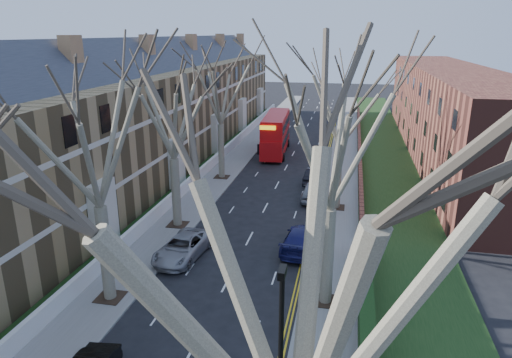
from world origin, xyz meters
The scene contains 17 objects.
pavement_left centered at (-6.00, 39.00, 0.06)m, with size 3.00×102.00×0.12m, color slate.
pavement_right centered at (6.00, 39.00, 0.06)m, with size 3.00×102.00×0.12m, color slate.
terrace_left centered at (-13.65, 31.00, 5.53)m, with size 9.70×78.00×13.60m.
flats_right centered at (17.46, 43.00, 4.98)m, with size 13.97×54.00×10.00m.
front_wall_left centered at (-7.65, 31.00, 0.62)m, with size 0.30×78.00×1.00m.
grass_verge_right centered at (10.50, 39.00, 0.15)m, with size 6.00×102.00×0.06m.
tree_left_mid centered at (-5.70, 6.00, 9.56)m, with size 10.50×10.50×14.71m.
tree_left_far centered at (-5.70, 16.00, 9.24)m, with size 10.15×10.15×14.22m.
tree_left_dist centered at (-5.70, 28.00, 9.56)m, with size 10.50×10.50×14.71m.
tree_right_near centered at (5.70, -6.00, 9.86)m, with size 10.85×10.85×15.20m.
tree_right_mid centered at (5.70, 8.00, 9.56)m, with size 10.50×10.50×14.71m.
tree_right_far centered at (5.70, 22.00, 9.24)m, with size 10.15×10.15×14.22m.
double_decker_bus centered at (-2.12, 38.87, 2.22)m, with size 3.23×10.92×4.52m.
car_left_far centered at (-3.54, 11.37, 0.71)m, with size 2.37×5.14×1.43m, color gray.
car_right_near centered at (3.70, 14.06, 0.75)m, with size 2.10×5.16×1.50m, color #181854.
car_right_mid centered at (3.70, 23.80, 0.80)m, with size 1.88×4.68×1.60m, color gray.
car_right_far centered at (3.52, 28.30, 0.75)m, with size 1.58×4.54×1.50m, color black.
Camera 1 is at (6.41, -13.43, 13.77)m, focal length 32.00 mm.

